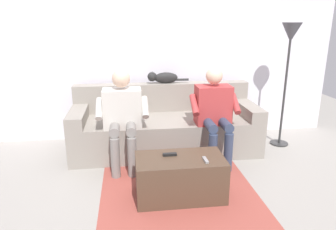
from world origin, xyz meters
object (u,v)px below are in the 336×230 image
object	(u,v)px
person_left_seated	(214,109)
cat_on_backrest	(162,77)
couch	(165,127)
floor_lamp	(290,46)
remote_black	(170,154)
remote_gray	(205,160)
person_right_seated	(122,112)
coffee_table	(180,177)

from	to	relation	value
person_left_seated	cat_on_backrest	bearing A→B (deg)	-53.57
couch	floor_lamp	xyz separation A→B (m)	(-1.58, 0.05, 1.04)
remote_black	remote_gray	distance (m)	0.35
person_left_seated	person_right_seated	bearing A→B (deg)	-0.29
couch	floor_lamp	size ratio (longest dim) A/B	1.46
person_right_seated	floor_lamp	bearing A→B (deg)	-170.18
couch	person_right_seated	bearing A→B (deg)	38.17
coffee_table	person_right_seated	size ratio (longest dim) A/B	0.75
person_left_seated	floor_lamp	distance (m)	1.31
remote_gray	floor_lamp	distance (m)	2.06
remote_gray	person_right_seated	bearing A→B (deg)	-141.37
remote_black	remote_gray	size ratio (longest dim) A/B	1.07
remote_black	couch	bearing A→B (deg)	84.72
coffee_table	person_right_seated	bearing A→B (deg)	-55.53
coffee_table	person_left_seated	world-z (taller)	person_left_seated
person_right_seated	floor_lamp	world-z (taller)	floor_lamp
coffee_table	floor_lamp	distance (m)	2.26
remote_black	remote_gray	xyz separation A→B (m)	(-0.31, 0.16, -0.00)
person_left_seated	cat_on_backrest	distance (m)	0.93
person_left_seated	remote_black	world-z (taller)	person_left_seated
person_left_seated	remote_gray	xyz separation A→B (m)	(0.32, 0.87, -0.23)
remote_gray	cat_on_backrest	bearing A→B (deg)	-174.46
person_right_seated	remote_gray	world-z (taller)	person_right_seated
person_right_seated	remote_gray	xyz separation A→B (m)	(-0.75, 0.87, -0.23)
remote_black	floor_lamp	world-z (taller)	floor_lamp
coffee_table	person_left_seated	distance (m)	1.04
person_right_seated	cat_on_backrest	size ratio (longest dim) A/B	2.01
coffee_table	floor_lamp	xyz separation A→B (m)	(-1.58, -1.15, 1.13)
couch	person_left_seated	world-z (taller)	person_left_seated
person_left_seated	floor_lamp	size ratio (longest dim) A/B	0.70
coffee_table	remote_gray	distance (m)	0.32
cat_on_backrest	remote_black	bearing A→B (deg)	86.22
cat_on_backrest	remote_black	xyz separation A→B (m)	(0.09, 1.43, -0.48)
person_left_seated	person_right_seated	distance (m)	1.07
person_left_seated	cat_on_backrest	size ratio (longest dim) A/B	2.01
person_left_seated	remote_gray	world-z (taller)	person_left_seated
coffee_table	remote_black	xyz separation A→B (m)	(0.09, -0.06, 0.22)
couch	remote_black	distance (m)	1.15
remote_black	floor_lamp	xyz separation A→B (m)	(-1.68, -1.08, 0.92)
couch	person_left_seated	distance (m)	0.77
couch	floor_lamp	distance (m)	1.89
coffee_table	remote_black	world-z (taller)	remote_black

